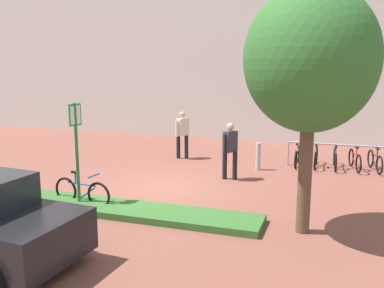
{
  "coord_description": "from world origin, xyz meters",
  "views": [
    {
      "loc": [
        4.58,
        -11.03,
        3.56
      ],
      "look_at": [
        0.48,
        1.05,
        1.1
      ],
      "focal_mm": 41.09,
      "sensor_mm": 36.0,
      "label": 1
    }
  ],
  "objects_px": {
    "tree_sidewalk": "(311,60)",
    "bike_rack_cluster": "(345,158)",
    "person_casual_tan": "(182,132)",
    "parking_sign_post": "(76,140)",
    "bollard_steel": "(258,156)",
    "bike_at_sign": "(82,192)",
    "person_suited_dark": "(230,147)"
  },
  "relations": [
    {
      "from": "parking_sign_post",
      "to": "bollard_steel",
      "type": "xyz_separation_m",
      "value": [
        3.46,
        5.11,
        -1.22
      ]
    },
    {
      "from": "parking_sign_post",
      "to": "person_suited_dark",
      "type": "xyz_separation_m",
      "value": [
        2.86,
        3.69,
        -0.69
      ]
    },
    {
      "from": "parking_sign_post",
      "to": "tree_sidewalk",
      "type": "bearing_deg",
      "value": 1.81
    },
    {
      "from": "bike_rack_cluster",
      "to": "person_casual_tan",
      "type": "height_order",
      "value": "person_casual_tan"
    },
    {
      "from": "person_casual_tan",
      "to": "person_suited_dark",
      "type": "distance_m",
      "value": 3.23
    },
    {
      "from": "parking_sign_post",
      "to": "person_casual_tan",
      "type": "bearing_deg",
      "value": 84.89
    },
    {
      "from": "bike_at_sign",
      "to": "bollard_steel",
      "type": "distance_m",
      "value": 6.06
    },
    {
      "from": "bike_at_sign",
      "to": "person_casual_tan",
      "type": "relative_size",
      "value": 0.97
    },
    {
      "from": "tree_sidewalk",
      "to": "person_casual_tan",
      "type": "height_order",
      "value": "tree_sidewalk"
    },
    {
      "from": "tree_sidewalk",
      "to": "person_suited_dark",
      "type": "xyz_separation_m",
      "value": [
        -2.44,
        3.52,
        -2.57
      ]
    },
    {
      "from": "bike_rack_cluster",
      "to": "person_casual_tan",
      "type": "relative_size",
      "value": 2.19
    },
    {
      "from": "tree_sidewalk",
      "to": "parking_sign_post",
      "type": "relative_size",
      "value": 1.96
    },
    {
      "from": "bike_rack_cluster",
      "to": "person_suited_dark",
      "type": "xyz_separation_m",
      "value": [
        -3.29,
        -2.5,
        0.64
      ]
    },
    {
      "from": "parking_sign_post",
      "to": "person_casual_tan",
      "type": "distance_m",
      "value": 5.99
    },
    {
      "from": "parking_sign_post",
      "to": "person_casual_tan",
      "type": "height_order",
      "value": "parking_sign_post"
    },
    {
      "from": "parking_sign_post",
      "to": "bike_at_sign",
      "type": "bearing_deg",
      "value": 93.46
    },
    {
      "from": "bollard_steel",
      "to": "person_casual_tan",
      "type": "distance_m",
      "value": 3.09
    },
    {
      "from": "parking_sign_post",
      "to": "bike_at_sign",
      "type": "height_order",
      "value": "parking_sign_post"
    },
    {
      "from": "parking_sign_post",
      "to": "bike_rack_cluster",
      "type": "xyz_separation_m",
      "value": [
        6.15,
        6.19,
        -1.32
      ]
    },
    {
      "from": "parking_sign_post",
      "to": "person_casual_tan",
      "type": "xyz_separation_m",
      "value": [
        0.53,
        5.92,
        -0.69
      ]
    },
    {
      "from": "bike_at_sign",
      "to": "person_casual_tan",
      "type": "bearing_deg",
      "value": 84.67
    },
    {
      "from": "person_casual_tan",
      "to": "tree_sidewalk",
      "type": "bearing_deg",
      "value": -50.34
    },
    {
      "from": "tree_sidewalk",
      "to": "bike_at_sign",
      "type": "height_order",
      "value": "tree_sidewalk"
    },
    {
      "from": "tree_sidewalk",
      "to": "bike_rack_cluster",
      "type": "relative_size",
      "value": 1.34
    },
    {
      "from": "tree_sidewalk",
      "to": "bike_rack_cluster",
      "type": "distance_m",
      "value": 6.87
    },
    {
      "from": "bike_rack_cluster",
      "to": "person_casual_tan",
      "type": "xyz_separation_m",
      "value": [
        -5.62,
        -0.26,
        0.64
      ]
    },
    {
      "from": "bike_at_sign",
      "to": "bike_rack_cluster",
      "type": "distance_m",
      "value": 8.63
    },
    {
      "from": "tree_sidewalk",
      "to": "bollard_steel",
      "type": "height_order",
      "value": "tree_sidewalk"
    },
    {
      "from": "bike_at_sign",
      "to": "bollard_steel",
      "type": "height_order",
      "value": "bollard_steel"
    },
    {
      "from": "bike_rack_cluster",
      "to": "person_suited_dark",
      "type": "distance_m",
      "value": 4.18
    },
    {
      "from": "parking_sign_post",
      "to": "bollard_steel",
      "type": "relative_size",
      "value": 2.85
    },
    {
      "from": "person_casual_tan",
      "to": "bollard_steel",
      "type": "bearing_deg",
      "value": -15.46
    }
  ]
}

